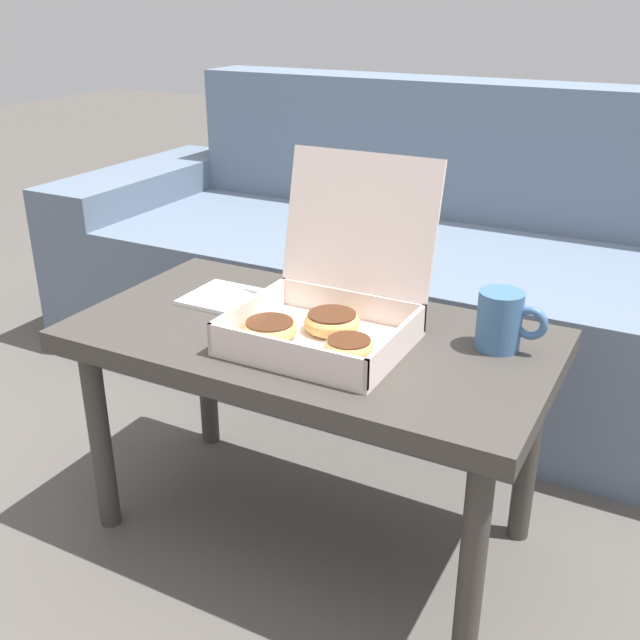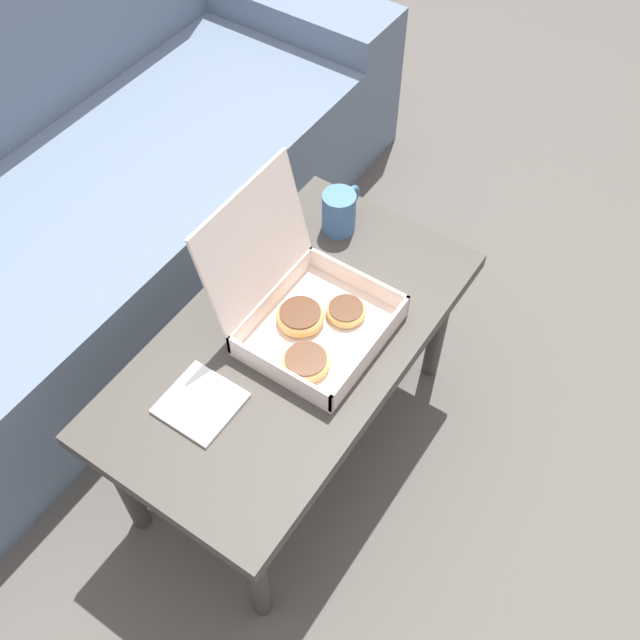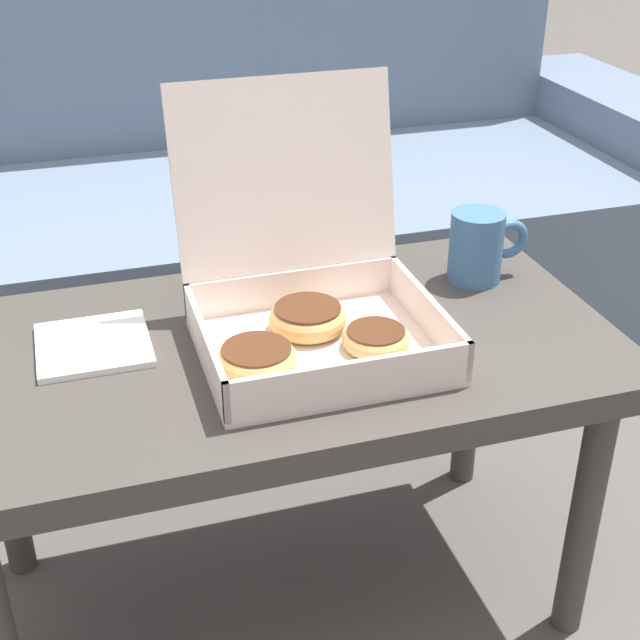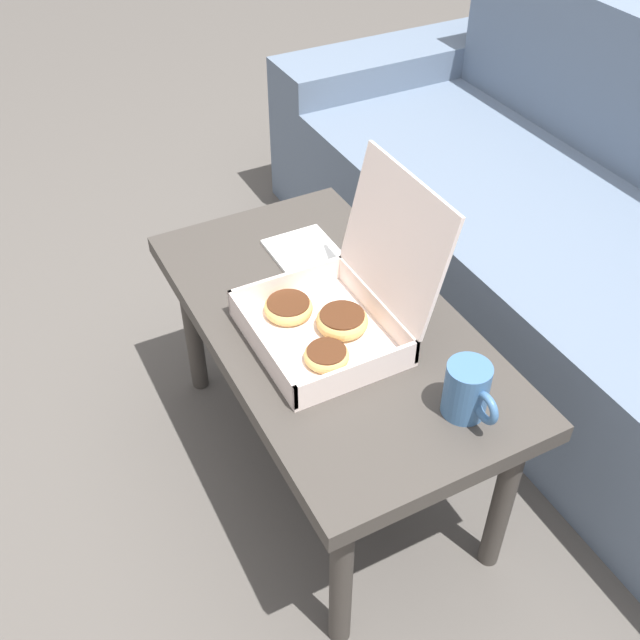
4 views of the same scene
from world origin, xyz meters
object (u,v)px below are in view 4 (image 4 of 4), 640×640
object	(u,v)px
couch	(620,273)
coffee_mug	(468,391)
pastry_box	(336,309)
coffee_table	(330,339)

from	to	relation	value
couch	coffee_mug	bearing A→B (deg)	-66.41
couch	pastry_box	size ratio (longest dim) A/B	7.41
pastry_box	couch	bearing A→B (deg)	92.53
couch	coffee_table	world-z (taller)	couch
coffee_mug	couch	bearing A→B (deg)	113.59
coffee_mug	pastry_box	bearing A→B (deg)	-161.08
coffee_table	pastry_box	world-z (taller)	pastry_box
couch	pastry_box	bearing A→B (deg)	-87.47
couch	coffee_mug	xyz separation A→B (m)	(0.34, -0.77, 0.24)
coffee_table	pastry_box	distance (m)	0.12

